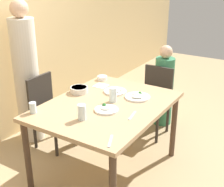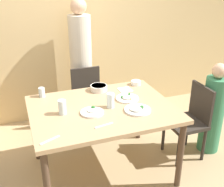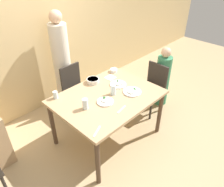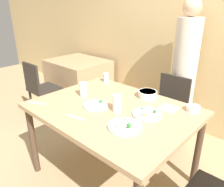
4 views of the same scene
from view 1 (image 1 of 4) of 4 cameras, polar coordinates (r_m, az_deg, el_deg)
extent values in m
plane|color=tan|center=(3.43, -0.94, -13.85)|extent=(10.00, 10.00, 0.00)
cube|color=tan|center=(3.05, -1.03, -2.26)|extent=(1.40, 1.06, 0.04)
cylinder|color=#4C3828|center=(3.55, 11.20, -5.99)|extent=(0.06, 0.06, 0.74)
cylinder|color=#4C3828|center=(3.09, -15.21, -11.02)|extent=(0.06, 0.06, 0.74)
cylinder|color=#4C3828|center=(3.93, -1.68, -2.63)|extent=(0.06, 0.06, 0.74)
cube|color=#2D2823|center=(3.71, -10.66, -3.62)|extent=(0.40, 0.40, 0.04)
cube|color=#2D2823|center=(3.74, -13.01, 0.19)|extent=(0.38, 0.03, 0.41)
cylinder|color=#2D2823|center=(3.61, -10.21, -8.41)|extent=(0.04, 0.04, 0.41)
cylinder|color=#2D2823|center=(3.82, -6.91, -6.33)|extent=(0.04, 0.04, 0.41)
cylinder|color=#2D2823|center=(3.81, -13.94, -6.94)|extent=(0.04, 0.04, 0.41)
cylinder|color=#2D2823|center=(4.02, -10.61, -5.07)|extent=(0.04, 0.04, 0.41)
cube|color=#2D2823|center=(3.94, 7.23, -1.79)|extent=(0.40, 0.40, 0.04)
cube|color=#2D2823|center=(4.01, 8.52, 2.08)|extent=(0.03, 0.38, 0.41)
cylinder|color=#2D2823|center=(3.97, 3.89, -5.06)|extent=(0.04, 0.04, 0.41)
cylinder|color=#2D2823|center=(3.84, 8.24, -6.22)|extent=(0.04, 0.04, 0.41)
cylinder|color=#2D2823|center=(4.23, 6.03, -3.31)|extent=(0.04, 0.04, 0.41)
cylinder|color=#2D2823|center=(4.12, 10.15, -4.33)|extent=(0.04, 0.04, 0.41)
cylinder|color=beige|center=(3.84, -15.27, 2.08)|extent=(0.29, 0.29, 1.49)
sphere|color=#DBAD89|center=(3.65, -16.65, 14.68)|extent=(0.20, 0.20, 0.20)
cylinder|color=#387F56|center=(4.24, 9.38, 0.37)|extent=(0.25, 0.25, 0.93)
sphere|color=#DBAD89|center=(4.07, 9.86, 7.53)|extent=(0.17, 0.17, 0.17)
cylinder|color=silver|center=(3.32, -6.03, 0.69)|extent=(0.19, 0.19, 0.06)
cylinder|color=#BC5123|center=(3.31, -6.05, 1.15)|extent=(0.17, 0.17, 0.01)
cylinder|color=white|center=(2.90, -1.01, -2.98)|extent=(0.22, 0.22, 0.02)
ellipsoid|color=white|center=(2.90, -1.18, -2.59)|extent=(0.10, 0.10, 0.02)
sphere|color=#2D702D|center=(2.92, -1.45, -2.15)|extent=(0.04, 0.04, 0.04)
cone|color=orange|center=(2.92, -1.71, -2.32)|extent=(0.02, 0.02, 0.02)
cylinder|color=white|center=(3.19, 4.70, -0.63)|extent=(0.26, 0.26, 0.02)
ellipsoid|color=white|center=(3.15, 4.67, -0.43)|extent=(0.12, 0.12, 0.03)
cone|color=orange|center=(3.20, 4.16, -0.13)|extent=(0.02, 0.02, 0.02)
sphere|color=#2D702D|center=(3.17, 3.93, -0.30)|extent=(0.03, 0.03, 0.03)
sphere|color=#2D702D|center=(3.21, 5.15, 0.04)|extent=(0.04, 0.04, 0.04)
cylinder|color=white|center=(3.32, 0.56, 0.40)|extent=(0.24, 0.24, 0.02)
ellipsoid|color=white|center=(3.29, 0.74, 0.60)|extent=(0.09, 0.09, 0.03)
cone|color=orange|center=(3.29, 1.51, 0.65)|extent=(0.02, 0.02, 0.03)
sphere|color=#2D702D|center=(3.37, 0.24, 1.14)|extent=(0.03, 0.03, 0.03)
sphere|color=#2D702D|center=(3.27, -0.07, 0.48)|extent=(0.03, 0.03, 0.03)
cylinder|color=white|center=(3.68, -1.79, 2.86)|extent=(0.11, 0.11, 0.05)
cylinder|color=white|center=(3.67, -1.79, 3.18)|extent=(0.10, 0.10, 0.01)
cylinder|color=silver|center=(2.72, -5.48, -3.43)|extent=(0.07, 0.07, 0.14)
cylinder|color=silver|center=(2.93, -14.28, -2.53)|extent=(0.06, 0.06, 0.10)
cylinder|color=silver|center=(3.06, 0.18, -0.25)|extent=(0.08, 0.08, 0.15)
cube|color=white|center=(3.49, -2.07, 1.42)|extent=(0.14, 0.14, 0.01)
cube|color=silver|center=(2.81, 3.73, -4.03)|extent=(0.18, 0.05, 0.01)
cube|color=silver|center=(2.41, -0.31, -8.67)|extent=(0.17, 0.09, 0.01)
camera|label=2|loc=(1.77, 61.94, 11.33)|focal=45.00mm
camera|label=3|loc=(0.78, 69.45, 45.36)|focal=35.00mm
camera|label=4|loc=(3.53, 28.89, 13.25)|focal=35.00mm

